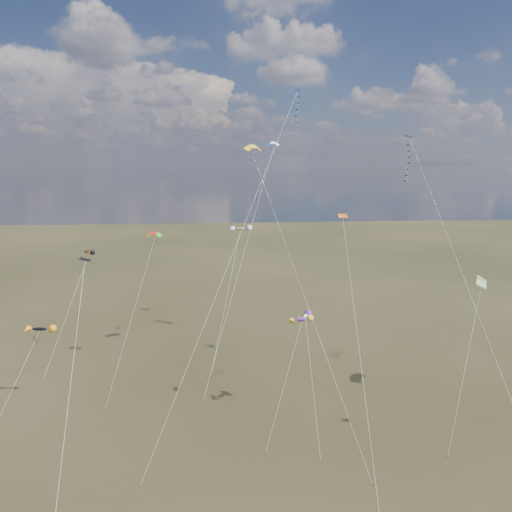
{
  "coord_description": "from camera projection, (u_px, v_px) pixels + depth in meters",
  "views": [
    {
      "loc": [
        -5.0,
        -37.27,
        30.24
      ],
      "look_at": [
        0.0,
        18.0,
        19.0
      ],
      "focal_mm": 32.0,
      "sensor_mm": 36.0,
      "label": 1
    }
  ],
  "objects": [
    {
      "name": "parafoil_blue_white",
      "position": [
        272.0,
        145.0,
        75.25
      ],
      "size": [
        12.85,
        23.1,
        34.19
      ],
      "color": "#0D6CBC",
      "rests_on": "ground"
    },
    {
      "name": "parafoil_tricolor",
      "position": [
        154.0,
        234.0,
        63.24
      ],
      "size": [
        6.89,
        10.95,
        21.3
      ],
      "color": "#CC9C04",
      "rests_on": "ground"
    },
    {
      "name": "diamond_black_high",
      "position": [
        415.0,
        176.0,
        55.15
      ],
      "size": [
        4.92,
        27.18,
        33.71
      ],
      "color": "black",
      "rests_on": "ground"
    },
    {
      "name": "parafoil_yellow",
      "position": [
        254.0,
        148.0,
        61.37
      ],
      "size": [
        10.74,
        26.87,
        33.16
      ],
      "color": "yellow",
      "rests_on": "ground"
    },
    {
      "name": "novelty_blue_yellow",
      "position": [
        302.0,
        320.0,
        52.57
      ],
      "size": [
        6.2,
        7.03,
        13.03
      ],
      "color": "#1639B5",
      "rests_on": "ground"
    },
    {
      "name": "diamond_black_mid",
      "position": [
        76.0,
        334.0,
        38.55
      ],
      "size": [
        1.01,
        16.03,
        21.89
      ],
      "color": "black",
      "rests_on": "ground"
    },
    {
      "name": "diamond_orange_center",
      "position": [
        352.0,
        294.0,
        43.98
      ],
      "size": [
        0.93,
        15.07,
        25.19
      ],
      "color": "orange",
      "rests_on": "ground"
    },
    {
      "name": "novelty_white_purple",
      "position": [
        305.0,
        316.0,
        52.26
      ],
      "size": [
        1.84,
        9.3,
        13.56
      ],
      "color": "white",
      "rests_on": "ground"
    },
    {
      "name": "novelty_orange_black",
      "position": [
        89.0,
        253.0,
        69.21
      ],
      "size": [
        6.92,
        8.46,
        17.51
      ],
      "color": "#E46300",
      "rests_on": "ground"
    },
    {
      "name": "parafoil_striped",
      "position": [
        482.0,
        279.0,
        55.29
      ],
      "size": [
        9.81,
        12.07,
        17.33
      ],
      "color": "yellow",
      "rests_on": "ground"
    },
    {
      "name": "diamond_navy_tall",
      "position": [
        286.0,
        133.0,
        59.19
      ],
      "size": [
        19.36,
        24.26,
        40.01
      ],
      "color": "#0E1553",
      "rests_on": "ground"
    },
    {
      "name": "ground",
      "position": [
        273.0,
        492.0,
        42.83
      ],
      "size": [
        400.0,
        400.0,
        0.0
      ],
      "primitive_type": "plane",
      "color": "black",
      "rests_on": "ground"
    },
    {
      "name": "novelty_black_orange",
      "position": [
        39.0,
        329.0,
        56.18
      ],
      "size": [
        5.89,
        7.08,
        10.76
      ],
      "color": "black",
      "rests_on": "ground"
    },
    {
      "name": "novelty_redwhite_stripe",
      "position": [
        240.0,
        229.0,
        76.46
      ],
      "size": [
        6.97,
        13.68,
        20.2
      ],
      "color": "red",
      "rests_on": "ground"
    }
  ]
}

